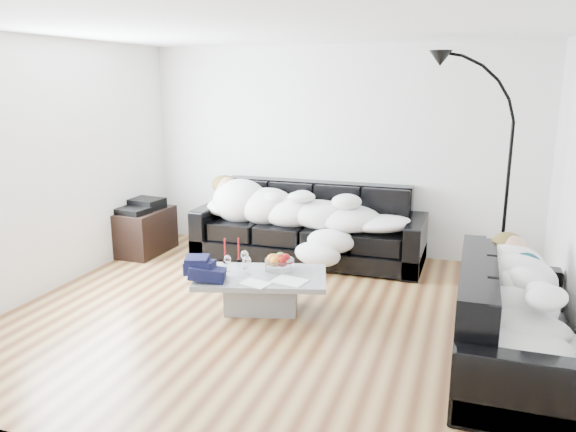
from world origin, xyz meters
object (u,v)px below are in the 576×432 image
(sleeper_back, at_px, (307,208))
(wine_glass_a, at_px, (245,260))
(av_cabinet, at_px, (142,231))
(floor_lamp, at_px, (507,189))
(shoes, at_px, (494,352))
(wine_glass_c, at_px, (247,265))
(candle_left, at_px, (225,251))
(candle_right, at_px, (239,250))
(sofa_right, at_px, (516,318))
(wine_glass_b, at_px, (228,263))
(coffee_table, at_px, (261,292))
(fruit_bowl, at_px, (279,261))
(stereo, at_px, (141,205))
(sleeper_right, at_px, (518,290))
(sofa_back, at_px, (308,223))

(sleeper_back, bearing_deg, wine_glass_a, -97.19)
(av_cabinet, relative_size, floor_lamp, 0.37)
(shoes, bearing_deg, wine_glass_c, 173.31)
(av_cabinet, bearing_deg, candle_left, -31.19)
(sleeper_back, bearing_deg, candle_right, -103.92)
(candle_right, bearing_deg, shoes, -13.58)
(sofa_right, height_order, wine_glass_b, sofa_right)
(coffee_table, relative_size, floor_lamp, 0.57)
(sofa_right, distance_m, sleeper_back, 3.06)
(coffee_table, distance_m, floor_lamp, 2.72)
(fruit_bowl, bearing_deg, av_cabinet, 154.35)
(coffee_table, distance_m, wine_glass_a, 0.37)
(fruit_bowl, xyz_separation_m, wine_glass_c, (-0.25, -0.21, 0.00))
(sleeper_back, bearing_deg, shoes, -41.87)
(fruit_bowl, height_order, shoes, fruit_bowl)
(shoes, bearing_deg, sleeper_back, 138.21)
(coffee_table, height_order, fruit_bowl, fruit_bowl)
(wine_glass_a, bearing_deg, fruit_bowl, 9.96)
(coffee_table, bearing_deg, candle_left, 155.30)
(wine_glass_a, bearing_deg, candle_right, 128.31)
(floor_lamp, bearing_deg, wine_glass_b, -158.26)
(wine_glass_a, xyz_separation_m, wine_glass_b, (-0.13, -0.13, -0.01))
(stereo, bearing_deg, shoes, -12.73)
(sleeper_back, relative_size, wine_glass_b, 14.61)
(sofa_right, xyz_separation_m, coffee_table, (-2.24, 0.40, -0.22))
(sleeper_right, height_order, candle_left, sleeper_right)
(sleeper_back, xyz_separation_m, av_cabinet, (-2.10, -0.36, -0.38))
(sleeper_right, bearing_deg, wine_glass_b, 81.30)
(av_cabinet, xyz_separation_m, floor_lamp, (4.32, 0.08, 0.80))
(wine_glass_c, xyz_separation_m, shoes, (2.25, -0.27, -0.41))
(coffee_table, height_order, wine_glass_a, wine_glass_a)
(coffee_table, xyz_separation_m, wine_glass_a, (-0.22, 0.12, 0.27))
(candle_right, xyz_separation_m, av_cabinet, (-1.77, 0.96, -0.20))
(candle_right, height_order, floor_lamp, floor_lamp)
(wine_glass_c, height_order, stereo, stereo)
(fruit_bowl, xyz_separation_m, av_cabinet, (-2.25, 1.08, -0.17))
(sofa_back, bearing_deg, wine_glass_c, -93.41)
(sleeper_right, relative_size, wine_glass_b, 10.56)
(stereo, bearing_deg, fruit_bowl, -18.17)
(sofa_back, bearing_deg, sleeper_back, -90.00)
(candle_left, bearing_deg, candle_right, 35.12)
(wine_glass_c, relative_size, floor_lamp, 0.08)
(floor_lamp, bearing_deg, sofa_back, 165.21)
(candle_right, bearing_deg, sleeper_back, 76.08)
(sofa_back, bearing_deg, coffee_table, -88.89)
(sofa_back, height_order, shoes, sofa_back)
(sleeper_right, bearing_deg, coffee_table, 79.89)
(shoes, bearing_deg, candle_left, 168.79)
(sleeper_right, distance_m, shoes, 0.61)
(sofa_right, bearing_deg, wine_glass_c, 81.18)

